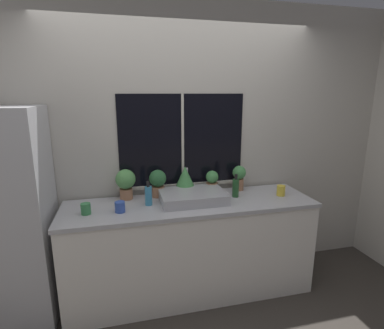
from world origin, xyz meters
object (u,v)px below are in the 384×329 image
Objects in this scene: mug_yellow at (281,191)px; potted_plant_far_left at (126,182)px; potted_plant_left at (158,182)px; sink at (192,196)px; soap_bottle at (148,195)px; bottle_tall at (236,187)px; potted_plant_far_right at (239,176)px; mug_blue at (120,207)px; refrigerator at (1,220)px; mug_green at (86,209)px; potted_plant_center at (185,178)px; potted_plant_right at (212,181)px.

potted_plant_far_left is at bearing 169.91° from mug_yellow.
potted_plant_left is (0.29, 0.00, -0.02)m from potted_plant_far_left.
sink is 0.86m from mug_yellow.
bottle_tall is (0.82, 0.02, 0.00)m from soap_bottle.
sink is 2.34× the size of potted_plant_far_right.
potted_plant_far_left is 1.09× the size of potted_plant_left.
refrigerator is at bearing 173.25° from mug_blue.
mug_yellow is at bearing -38.20° from potted_plant_far_right.
potted_plant_far_left is 3.17× the size of mug_blue.
soap_bottle is at bearing -0.26° from refrigerator.
soap_bottle is 0.27m from mug_blue.
potted_plant_left is 1.04× the size of potted_plant_far_right.
potted_plant_center is at bearing 18.21° from mug_green.
potted_plant_right reaches higher than mug_blue.
potted_plant_right is (1.81, 0.20, 0.13)m from refrigerator.
potted_plant_right is at bearing 180.00° from potted_plant_far_right.
mug_green is at bearing -155.05° from potted_plant_left.
mug_yellow is at bearing -3.80° from sink.
potted_plant_far_left is 0.46m from mug_green.
potted_plant_left is 1.21× the size of soap_bottle.
sink is 2.08× the size of potted_plant_far_left.
bottle_tall is at bearing 6.67° from mug_blue.
refrigerator is at bearing -172.56° from potted_plant_center.
potted_plant_center reaches higher than bottle_tall.
mug_blue is 0.89× the size of mug_yellow.
sink is 5.86× the size of mug_yellow.
mug_yellow is at bearing -16.11° from potted_plant_center.
bottle_tall is at bearing 0.44° from refrigerator.
potted_plant_far_left reaches higher than sink.
potted_plant_right is 0.87× the size of potted_plant_far_right.
potted_plant_far_right is at bearing 20.53° from sink.
potted_plant_far_left is at bearing 180.00° from potted_plant_left.
mug_blue is at bearing -177.95° from mug_yellow.
potted_plant_center is at bearing 157.70° from bottle_tall.
mug_blue is (-0.35, -0.31, -0.10)m from potted_plant_left.
potted_plant_right is at bearing 17.72° from soap_bottle.
sink is at bearing -178.12° from bottle_tall.
refrigerator reaches higher than soap_bottle.
potted_plant_left is 1.19× the size of potted_plant_right.
soap_bottle is at bearing 22.94° from mug_blue.
mug_blue is (-0.64, -0.11, -0.00)m from sink.
potted_plant_far_right reaches higher than potted_plant_right.
mug_green reaches higher than mug_blue.
mug_blue is at bearing -173.33° from bottle_tall.
potted_plant_far_left is 0.30m from potted_plant_left.
sink reaches higher than soap_bottle.
refrigerator is 8.12× the size of potted_plant_right.
refrigerator is 1.56m from potted_plant_center.
potted_plant_left is 2.92× the size of mug_blue.
bottle_tall reaches higher than mug_green.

